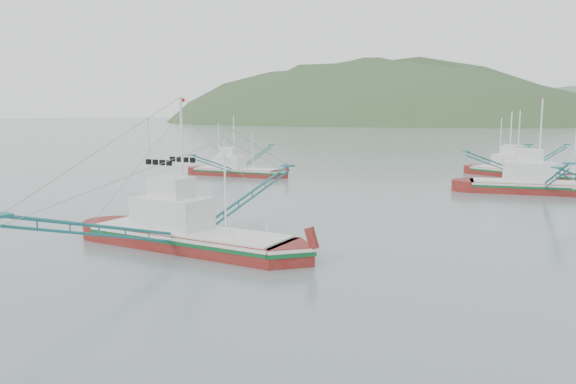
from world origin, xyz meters
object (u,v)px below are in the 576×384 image
Objects in this scene: main_boat at (187,224)px; bg_boat_far at (542,174)px; bg_boat_left at (236,164)px; bg_boat_extra at (519,163)px.

bg_boat_far is (13.57, 40.50, 0.55)m from main_boat.
main_boat reaches higher than bg_boat_left.
bg_boat_far is 1.11× the size of bg_boat_extra.
bg_boat_left is 39.15m from bg_boat_far.
bg_boat_left is at bearing 120.30° from main_boat.
bg_boat_left is at bearing 170.61° from bg_boat_far.
main_boat reaches higher than bg_boat_extra.
main_boat is 41.88m from bg_boat_left.
bg_boat_left is 0.92× the size of bg_boat_extra.
bg_boat_extra is (-5.73, 14.17, -0.27)m from bg_boat_far.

